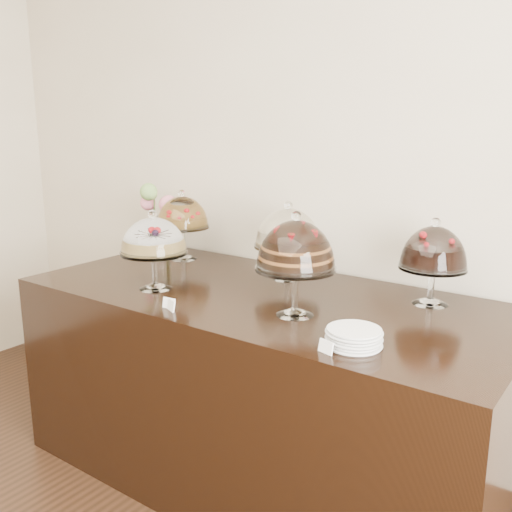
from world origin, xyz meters
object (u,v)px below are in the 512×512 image
Objects in this scene: display_counter at (262,386)px; cake_stand_dark_choco at (434,252)px; cake_stand_sugar_sponge at (154,239)px; flower_vase at (159,215)px; plate_stack at (354,337)px; cake_stand_choco_layer at (296,249)px; cake_stand_cheesecake at (288,231)px; cake_stand_fruit_tart at (182,215)px.

cake_stand_dark_choco is (0.65, 0.29, 0.67)m from display_counter.
cake_stand_sugar_sponge reaches higher than display_counter.
flower_vase is at bearing 178.79° from cake_stand_dark_choco.
cake_stand_dark_choco reaches higher than plate_stack.
cake_stand_choco_layer is at bearing -130.61° from cake_stand_dark_choco.
cake_stand_sugar_sponge is 1.92× the size of plate_stack.
cake_stand_choco_layer is at bearing -54.10° from cake_stand_cheesecake.
plate_stack is (-0.05, -0.61, -0.19)m from cake_stand_dark_choco.
cake_stand_fruit_tart is 0.23m from flower_vase.
flower_vase is (-0.51, 0.55, -0.01)m from cake_stand_sugar_sponge.
cake_stand_choco_layer is 0.59m from cake_stand_dark_choco.
cake_stand_fruit_tart is 0.94× the size of flower_vase.
cake_stand_sugar_sponge is 0.88× the size of cake_stand_choco_layer.
flower_vase reaches higher than plate_stack.
cake_stand_sugar_sponge reaches higher than plate_stack.
cake_stand_cheesecake is at bearing -0.59° from cake_stand_fruit_tart.
cake_stand_fruit_tart is (-1.00, 0.44, -0.02)m from cake_stand_choco_layer.
cake_stand_choco_layer is at bearing -23.61° from cake_stand_fruit_tart.
cake_stand_sugar_sponge is 0.96× the size of cake_stand_cheesecake.
cake_stand_sugar_sponge is 0.89× the size of flower_vase.
display_counter is 0.74m from cake_stand_cheesecake.
cake_stand_dark_choco reaches higher than display_counter.
flower_vase reaches higher than cake_stand_dark_choco.
cake_stand_fruit_tart is at bearing -11.83° from flower_vase.
display_counter is 0.84m from cake_stand_sugar_sponge.
cake_stand_choco_layer is (0.27, -0.16, 0.72)m from display_counter.
display_counter is 6.06× the size of cake_stand_sugar_sponge.
cake_stand_dark_choco is at bearing 85.06° from plate_stack.
cake_stand_dark_choco is (0.39, 0.45, -0.04)m from cake_stand_choco_layer.
cake_stand_sugar_sponge is 0.63m from cake_stand_cheesecake.
cake_stand_cheesecake reaches higher than plate_stack.
display_counter is 5.40× the size of flower_vase.
cake_stand_fruit_tart is 2.03× the size of plate_stack.
display_counter is 5.31× the size of cake_stand_choco_layer.
cake_stand_dark_choco reaches higher than cake_stand_sugar_sponge.
flower_vase is at bearing 161.35° from display_counter.
cake_stand_sugar_sponge is 0.71m from cake_stand_choco_layer.
cake_stand_fruit_tart is (-1.38, -0.01, 0.02)m from cake_stand_dark_choco.
cake_stand_fruit_tart is at bearing 120.10° from cake_stand_sugar_sponge.
cake_stand_fruit_tart is at bearing -179.46° from cake_stand_dark_choco.
cake_stand_choco_layer is at bearing 5.10° from cake_stand_sugar_sponge.
display_counter is 1.21m from flower_vase.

